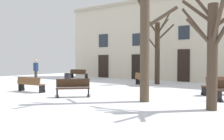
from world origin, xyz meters
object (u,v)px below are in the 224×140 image
at_px(streetlamp, 210,48).
at_px(tree_right_of_center, 212,48).
at_px(bench_back_to_back_left, 141,79).
at_px(bench_facing_shops, 221,86).
at_px(bench_near_lamp, 79,74).
at_px(tree_foreground, 158,50).
at_px(litter_bin, 68,79).
at_px(bench_back_to_back_right, 31,84).
at_px(tree_near_facade, 146,33).
at_px(person_strolling, 36,69).
at_px(bench_near_center_tree, 73,88).

bearing_deg(streetlamp, tree_right_of_center, -75.55).
distance_m(bench_back_to_back_left, bench_facing_shops, 5.86).
bearing_deg(bench_near_lamp, tree_foreground, 165.55).
distance_m(tree_foreground, bench_facing_shops, 6.41).
distance_m(streetlamp, bench_back_to_back_left, 4.99).
bearing_deg(bench_near_lamp, bench_facing_shops, 154.40).
bearing_deg(litter_bin, bench_near_lamp, 125.67).
relative_size(tree_right_of_center, bench_facing_shops, 2.40).
height_order(litter_bin, bench_back_to_back_right, bench_back_to_back_right).
relative_size(tree_near_facade, bench_near_lamp, 3.30).
xyz_separation_m(streetlamp, bench_facing_shops, (1.52, -3.82, -2.08)).
xyz_separation_m(tree_foreground, litter_bin, (-5.42, -3.81, -2.14)).
bearing_deg(tree_near_facade, litter_bin, 157.54).
bearing_deg(person_strolling, tree_near_facade, -13.66).
xyz_separation_m(tree_near_facade, bench_facing_shops, (2.19, 3.86, -2.43)).
bearing_deg(bench_near_center_tree, litter_bin, 94.35).
bearing_deg(bench_near_center_tree, bench_near_lamp, 88.26).
distance_m(tree_foreground, streetlamp, 3.56).
height_order(litter_bin, bench_facing_shops, bench_facing_shops).
bearing_deg(person_strolling, tree_right_of_center, -11.80).
bearing_deg(tree_near_facade, bench_back_to_back_right, -172.14).
xyz_separation_m(bench_back_to_back_left, bench_back_to_back_right, (-3.28, -6.59, -0.03)).
height_order(tree_near_facade, tree_right_of_center, tree_near_facade).
relative_size(bench_near_center_tree, bench_back_to_back_right, 0.78).
bearing_deg(tree_foreground, tree_near_facade, -68.43).
relative_size(streetlamp, bench_facing_shops, 2.43).
bearing_deg(bench_near_center_tree, bench_facing_shops, -3.76).
relative_size(bench_near_lamp, bench_near_center_tree, 1.31).
xyz_separation_m(tree_right_of_center, bench_near_lamp, (-14.41, 8.44, -1.73)).
bearing_deg(streetlamp, bench_back_to_back_left, -153.64).
distance_m(tree_near_facade, litter_bin, 9.30).
height_order(tree_foreground, bench_back_to_back_right, tree_foreground).
xyz_separation_m(litter_bin, person_strolling, (-3.60, -0.10, 0.62)).
relative_size(litter_bin, bench_back_to_back_right, 0.44).
height_order(streetlamp, bench_near_center_tree, streetlamp).
bearing_deg(streetlamp, bench_back_to_back_right, -130.48).
distance_m(streetlamp, litter_bin, 10.14).
bearing_deg(bench_back_to_back_right, bench_near_center_tree, 175.49).
xyz_separation_m(tree_right_of_center, litter_bin, (-10.99, 3.67, -1.77)).
height_order(tree_right_of_center, bench_near_center_tree, tree_right_of_center).
bearing_deg(litter_bin, bench_near_center_tree, -41.49).
xyz_separation_m(streetlamp, bench_near_center_tree, (-4.07, -8.57, -2.12)).
distance_m(tree_foreground, person_strolling, 9.95).
height_order(bench_near_center_tree, person_strolling, person_strolling).
bearing_deg(streetlamp, bench_near_lamp, 177.61).
bearing_deg(bench_back_to_back_left, bench_near_lamp, 27.72).
bearing_deg(tree_foreground, bench_back_to_back_right, -115.02).
relative_size(tree_right_of_center, bench_near_lamp, 2.20).
relative_size(tree_near_facade, tree_foreground, 1.23).
distance_m(tree_near_facade, bench_back_to_back_right, 7.17).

